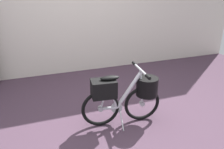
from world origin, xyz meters
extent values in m
plane|color=#473342|center=(0.00, 0.00, 0.00)|extent=(6.88, 6.88, 0.00)
torus|color=black|center=(0.32, 0.08, 0.22)|extent=(0.45, 0.09, 0.45)
cylinder|color=#B7B7BC|center=(0.32, 0.08, 0.22)|extent=(0.06, 0.06, 0.06)
torus|color=black|center=(-0.19, 0.13, 0.22)|extent=(0.45, 0.09, 0.45)
cylinder|color=#B7B7BC|center=(-0.19, 0.13, 0.22)|extent=(0.06, 0.06, 0.06)
cylinder|color=silver|center=(-0.09, 0.12, 0.22)|extent=(0.20, 0.06, 0.05)
cylinder|color=silver|center=(0.14, 0.09, 0.42)|extent=(0.32, 0.08, 0.44)
cylinder|color=silver|center=(-0.04, 0.11, 0.40)|extent=(0.12, 0.05, 0.38)
cylinder|color=silver|center=(-0.09, 0.12, 0.22)|extent=(0.20, 0.05, 0.04)
cylinder|color=silver|center=(0.30, 0.08, 0.43)|extent=(0.07, 0.04, 0.41)
cylinder|color=silver|center=(-0.13, 0.12, 0.40)|extent=(0.14, 0.04, 0.37)
ellipsoid|color=black|center=(-0.08, 0.12, 0.60)|extent=(0.23, 0.11, 0.05)
cylinder|color=#B7B7BC|center=(0.28, 0.08, 0.65)|extent=(0.03, 0.03, 0.04)
cylinder|color=#B7B7BC|center=(0.28, 0.08, 0.67)|extent=(0.07, 0.44, 0.03)
cylinder|color=black|center=(0.26, -0.14, 0.67)|extent=(0.05, 0.09, 0.04)
cylinder|color=black|center=(0.31, 0.30, 0.67)|extent=(0.05, 0.09, 0.04)
cylinder|color=#B7B7BC|center=(0.01, 0.11, 0.21)|extent=(0.14, 0.03, 0.14)
cylinder|color=#B7B7BC|center=(0.03, 0.02, 0.10)|extent=(0.04, 0.19, 0.21)
cylinder|color=black|center=(0.37, 0.07, 0.45)|extent=(0.29, 0.29, 0.22)
cube|color=black|center=(-0.15, 0.13, 0.48)|extent=(0.30, 0.23, 0.20)
camera|label=1|loc=(-0.85, -2.07, 1.57)|focal=36.15mm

